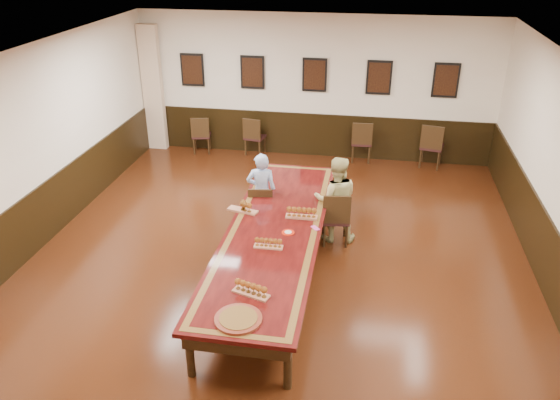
% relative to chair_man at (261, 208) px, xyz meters
% --- Properties ---
extents(floor, '(8.00, 10.00, 0.02)m').
position_rel_chair_man_xyz_m(floor, '(0.46, -1.24, -0.45)').
color(floor, black).
rests_on(floor, ground).
extents(ceiling, '(8.00, 10.00, 0.02)m').
position_rel_chair_man_xyz_m(ceiling, '(0.46, -1.24, 2.77)').
color(ceiling, white).
rests_on(ceiling, floor).
extents(wall_back, '(8.00, 0.02, 3.20)m').
position_rel_chair_man_xyz_m(wall_back, '(0.46, 3.77, 1.16)').
color(wall_back, '#F2E3CA').
rests_on(wall_back, floor).
extents(wall_left, '(0.02, 10.00, 3.20)m').
position_rel_chair_man_xyz_m(wall_left, '(-3.55, -1.24, 1.16)').
color(wall_left, '#F2E3CA').
rests_on(wall_left, floor).
extents(chair_man, '(0.47, 0.50, 0.89)m').
position_rel_chair_man_xyz_m(chair_man, '(0.00, 0.00, 0.00)').
color(chair_man, black).
rests_on(chair_man, floor).
extents(chair_woman, '(0.51, 0.55, 0.96)m').
position_rel_chair_man_xyz_m(chair_woman, '(1.29, -0.16, 0.04)').
color(chair_woman, black).
rests_on(chair_woman, floor).
extents(spare_chair_a, '(0.50, 0.53, 0.89)m').
position_rel_chair_man_xyz_m(spare_chair_a, '(-2.16, 3.49, 0.00)').
color(spare_chair_a, black).
rests_on(spare_chair_a, floor).
extents(spare_chair_b, '(0.50, 0.53, 0.91)m').
position_rel_chair_man_xyz_m(spare_chair_b, '(-0.88, 3.56, 0.01)').
color(spare_chair_b, black).
rests_on(spare_chair_b, floor).
extents(spare_chair_c, '(0.47, 0.51, 0.96)m').
position_rel_chair_man_xyz_m(spare_chair_c, '(1.58, 3.59, 0.03)').
color(spare_chair_c, black).
rests_on(spare_chair_c, floor).
extents(spare_chair_d, '(0.57, 0.60, 1.01)m').
position_rel_chair_man_xyz_m(spare_chair_d, '(3.13, 3.51, 0.06)').
color(spare_chair_d, black).
rests_on(spare_chair_d, floor).
extents(person_man, '(0.56, 0.40, 1.42)m').
position_rel_chair_man_xyz_m(person_man, '(-0.01, 0.09, 0.26)').
color(person_man, '#4E78C4').
rests_on(person_man, floor).
extents(person_woman, '(0.82, 0.68, 1.50)m').
position_rel_chair_man_xyz_m(person_woman, '(1.28, -0.06, 0.31)').
color(person_woman, '#CCC37F').
rests_on(person_woman, floor).
extents(pink_phone, '(0.15, 0.16, 0.01)m').
position_rel_chair_man_xyz_m(pink_phone, '(1.06, -1.10, 0.31)').
color(pink_phone, '#DF4AA3').
rests_on(pink_phone, conference_table).
extents(curtain, '(0.45, 0.18, 2.90)m').
position_rel_chair_man_xyz_m(curtain, '(-3.29, 3.58, 1.01)').
color(curtain, '#D1B08F').
rests_on(curtain, floor).
extents(wainscoting, '(8.00, 10.00, 1.00)m').
position_rel_chair_man_xyz_m(wainscoting, '(0.46, -1.24, 0.06)').
color(wainscoting, black).
rests_on(wainscoting, floor).
extents(conference_table, '(1.40, 5.00, 0.76)m').
position_rel_chair_man_xyz_m(conference_table, '(0.46, -1.24, 0.17)').
color(conference_table, black).
rests_on(conference_table, floor).
extents(posters, '(6.14, 0.04, 0.74)m').
position_rel_chair_man_xyz_m(posters, '(0.46, 3.70, 1.46)').
color(posters, black).
rests_on(posters, wall_back).
extents(flight_a, '(0.51, 0.27, 0.18)m').
position_rel_chair_man_xyz_m(flight_a, '(-0.12, -0.74, 0.39)').
color(flight_a, '#A05F43').
rests_on(flight_a, conference_table).
extents(flight_b, '(0.50, 0.17, 0.18)m').
position_rel_chair_man_xyz_m(flight_b, '(0.80, -0.80, 0.39)').
color(flight_b, '#A05F43').
rests_on(flight_b, conference_table).
extents(flight_c, '(0.41, 0.13, 0.15)m').
position_rel_chair_man_xyz_m(flight_c, '(0.47, -1.76, 0.38)').
color(flight_c, '#A05F43').
rests_on(flight_c, conference_table).
extents(flight_d, '(0.50, 0.28, 0.18)m').
position_rel_chair_man_xyz_m(flight_d, '(0.47, -2.88, 0.39)').
color(flight_d, '#A05F43').
rests_on(flight_d, conference_table).
extents(red_plate_grp, '(0.19, 0.19, 0.02)m').
position_rel_chair_man_xyz_m(red_plate_grp, '(0.68, -1.31, 0.32)').
color(red_plate_grp, red).
rests_on(red_plate_grp, conference_table).
extents(carved_platter, '(0.71, 0.71, 0.04)m').
position_rel_chair_man_xyz_m(carved_platter, '(0.43, -3.38, 0.33)').
color(carved_platter, '#5A1D12').
rests_on(carved_platter, conference_table).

